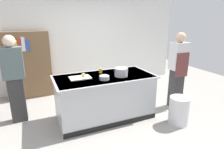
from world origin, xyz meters
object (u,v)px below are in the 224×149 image
object	(u,v)px
onion	(83,75)
trash_bin	(179,111)
stock_pot	(121,72)
person_guest	(14,78)
bookshelf	(28,65)
mixing_bowl	(104,78)
juice_cup	(101,71)
person_chef	(178,69)

from	to	relation	value
onion	trash_bin	bearing A→B (deg)	-28.17
stock_pot	onion	bearing A→B (deg)	165.18
person_guest	bookshelf	bearing A→B (deg)	151.42
onion	bookshelf	bearing A→B (deg)	119.15
mixing_bowl	bookshelf	xyz separation A→B (m)	(-1.30, 2.00, -0.09)
onion	mixing_bowl	xyz separation A→B (m)	(0.33, -0.27, -0.02)
mixing_bowl	bookshelf	distance (m)	2.39
mixing_bowl	juice_cup	bearing A→B (deg)	78.60
stock_pot	trash_bin	distance (m)	1.36
bookshelf	trash_bin	bearing A→B (deg)	-45.05
person_chef	mixing_bowl	bearing A→B (deg)	94.75
mixing_bowl	person_chef	world-z (taller)	person_chef
juice_cup	person_chef	xyz separation A→B (m)	(1.71, -0.41, -0.04)
juice_cup	person_chef	size ratio (longest dim) A/B	0.06
juice_cup	person_chef	distance (m)	1.76
juice_cup	trash_bin	world-z (taller)	juice_cup
onion	juice_cup	distance (m)	0.46
juice_cup	stock_pot	bearing A→B (deg)	-51.67
person_chef	onion	bearing A→B (deg)	87.38
onion	bookshelf	distance (m)	1.99
stock_pot	bookshelf	size ratio (longest dim) A/B	0.19
trash_bin	bookshelf	distance (m)	3.75
person_chef	bookshelf	world-z (taller)	person_chef
juice_cup	bookshelf	world-z (taller)	bookshelf
onion	person_chef	distance (m)	2.14
stock_pot	person_guest	world-z (taller)	person_guest
juice_cup	person_guest	bearing A→B (deg)	168.98
trash_bin	person_chef	size ratio (longest dim) A/B	0.32
onion	person_guest	bearing A→B (deg)	157.55
stock_pot	person_guest	distance (m)	2.06
stock_pot	person_guest	size ratio (longest dim) A/B	0.19
stock_pot	mixing_bowl	distance (m)	0.40
stock_pot	bookshelf	distance (m)	2.56
onion	trash_bin	xyz separation A→B (m)	(1.65, -0.88, -0.68)
juice_cup	trash_bin	size ratio (longest dim) A/B	0.18
onion	stock_pot	world-z (taller)	stock_pot
person_chef	trash_bin	bearing A→B (deg)	147.01
mixing_bowl	person_guest	bearing A→B (deg)	153.56
stock_pot	mixing_bowl	world-z (taller)	stock_pot
person_guest	onion	bearing A→B (deg)	50.58
juice_cup	bookshelf	bearing A→B (deg)	131.82
person_guest	mixing_bowl	bearing A→B (deg)	46.58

